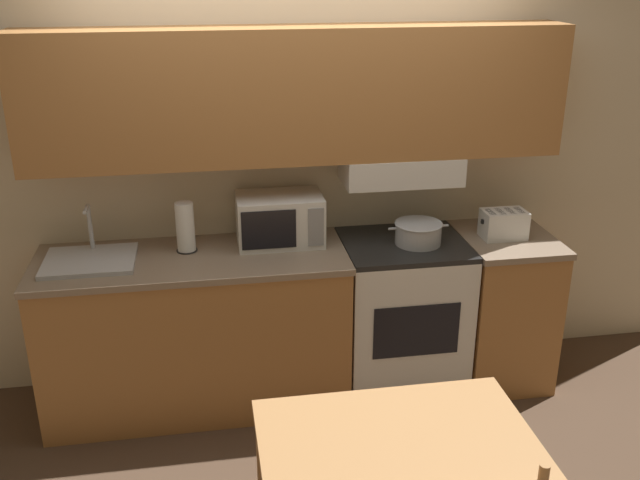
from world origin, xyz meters
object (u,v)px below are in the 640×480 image
microwave (280,219)px  cooking_pot (418,232)px  toaster (504,224)px  stove_range (401,314)px  dining_table (400,469)px  sink_basin (90,260)px  paper_towel_roll (185,227)px

microwave → cooking_pot: bearing=-10.7°
toaster → stove_range: bearing=177.7°
dining_table → microwave: bearing=99.0°
stove_range → dining_table: 1.61m
cooking_pot → stove_range: bearing=155.3°
stove_range → microwave: bearing=170.7°
stove_range → sink_basin: size_ratio=1.93×
microwave → stove_range: bearing=-9.3°
cooking_pot → paper_towel_roll: size_ratio=1.25×
stove_range → paper_towel_roll: (-1.23, 0.08, 0.60)m
sink_basin → toaster: bearing=-0.4°
sink_basin → dining_table: sink_basin is taller
toaster → dining_table: size_ratio=0.25×
microwave → sink_basin: size_ratio=1.01×
stove_range → dining_table: stove_range is taller
sink_basin → paper_towel_roll: 0.53m
stove_range → cooking_pot: 0.53m
cooking_pot → toaster: 0.51m
dining_table → stove_range: bearing=74.0°
stove_range → toaster: size_ratio=3.52×
stove_range → microwave: microwave is taller
cooking_pot → dining_table: size_ratio=0.33×
sink_basin → paper_towel_roll: sink_basin is taller
cooking_pot → dining_table: cooking_pot is taller
cooking_pot → toaster: toaster is taller
cooking_pot → sink_basin: 1.81m
toaster → paper_towel_roll: 1.81m
toaster → paper_towel_roll: (-1.81, 0.10, 0.06)m
microwave → dining_table: 1.73m
stove_range → dining_table: size_ratio=0.87×
stove_range → sink_basin: 1.80m
microwave → toaster: size_ratio=1.83×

